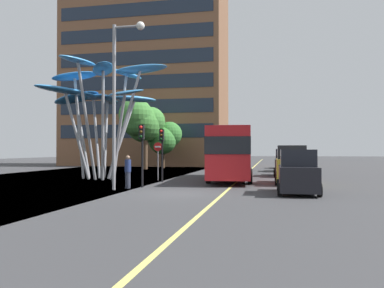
% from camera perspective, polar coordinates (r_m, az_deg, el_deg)
% --- Properties ---
extents(ground, '(120.00, 240.00, 0.10)m').
position_cam_1_polar(ground, '(19.45, -3.91, -7.20)').
color(ground, '#38383A').
extents(red_bus, '(3.41, 11.35, 3.74)m').
position_cam_1_polar(red_bus, '(27.75, 5.59, -0.98)').
color(red_bus, red).
rests_on(red_bus, ground).
extents(leaf_sculpture, '(9.67, 9.22, 8.52)m').
position_cam_1_polar(leaf_sculpture, '(30.20, -13.11, 7.32)').
color(leaf_sculpture, '#9EA0A5').
rests_on(leaf_sculpture, ground).
extents(traffic_light_kerb_near, '(0.28, 0.42, 3.50)m').
position_cam_1_polar(traffic_light_kerb_near, '(22.25, -7.24, 0.28)').
color(traffic_light_kerb_near, black).
rests_on(traffic_light_kerb_near, ground).
extents(traffic_light_kerb_far, '(0.28, 0.42, 3.47)m').
position_cam_1_polar(traffic_light_kerb_far, '(26.01, -4.37, 0.06)').
color(traffic_light_kerb_far, black).
rests_on(traffic_light_kerb_far, ground).
extents(car_parked_near, '(1.94, 3.86, 2.12)m').
position_cam_1_polar(car_parked_near, '(19.68, 15.00, -4.08)').
color(car_parked_near, black).
rests_on(car_parked_near, ground).
extents(car_parked_mid, '(2.01, 4.24, 2.37)m').
position_cam_1_polar(car_parked_mid, '(25.25, 14.12, -3.10)').
color(car_parked_mid, gold).
rests_on(car_parked_mid, ground).
extents(car_parked_far, '(2.07, 4.55, 2.17)m').
position_cam_1_polar(car_parked_far, '(32.71, 13.50, -2.75)').
color(car_parked_far, black).
rests_on(car_parked_far, ground).
extents(car_side_street, '(2.04, 3.97, 2.20)m').
position_cam_1_polar(car_side_street, '(39.86, 13.34, -2.37)').
color(car_side_street, gray).
rests_on(car_side_street, ground).
extents(car_far_side, '(1.96, 4.00, 2.06)m').
position_cam_1_polar(car_far_side, '(46.70, 13.49, -2.23)').
color(car_far_side, navy).
rests_on(car_far_side, ground).
extents(street_lamp, '(1.76, 0.44, 8.79)m').
position_cam_1_polar(street_lamp, '(21.32, -10.27, 8.35)').
color(street_lamp, gray).
rests_on(street_lamp, ground).
extents(tree_pavement_near, '(4.34, 4.79, 5.37)m').
position_cam_1_polar(tree_pavement_near, '(45.89, -4.09, 0.92)').
color(tree_pavement_near, brown).
rests_on(tree_pavement_near, ground).
extents(tree_pavement_far, '(4.61, 5.19, 7.68)m').
position_cam_1_polar(tree_pavement_far, '(43.73, -7.27, 3.30)').
color(tree_pavement_far, brown).
rests_on(tree_pavement_far, ground).
extents(pedestrian, '(0.34, 0.34, 1.80)m').
position_cam_1_polar(pedestrian, '(21.89, -9.23, -3.97)').
color(pedestrian, '#2D3342').
rests_on(pedestrian, ground).
extents(no_entry_sign, '(0.60, 0.12, 2.62)m').
position_cam_1_polar(no_entry_sign, '(27.35, -4.94, -1.61)').
color(no_entry_sign, gray).
rests_on(no_entry_sign, ground).
extents(backdrop_building, '(21.69, 10.61, 24.85)m').
position_cam_1_polar(backdrop_building, '(56.62, -6.49, 9.64)').
color(backdrop_building, brown).
rests_on(backdrop_building, ground).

